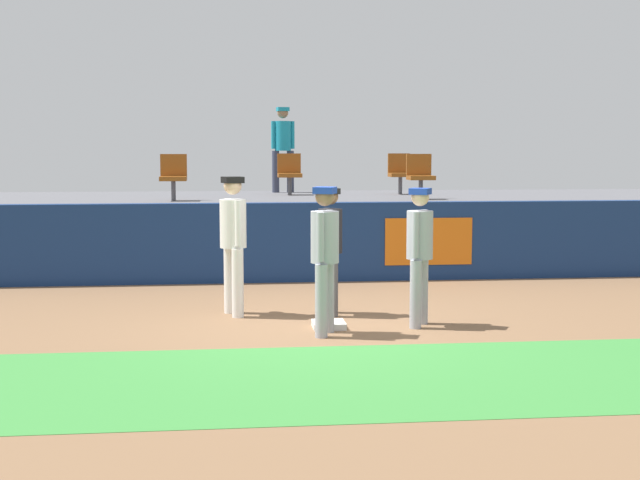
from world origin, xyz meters
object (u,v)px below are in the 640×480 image
Objects in this scene: seat_front_left at (173,174)px; spectator_hooded at (283,143)px; seat_back_right at (400,171)px; first_base at (329,325)px; player_umpire at (330,242)px; seat_front_right at (420,174)px; player_fielder_home at (233,236)px; player_coach_visitor at (325,250)px; player_runner_visitor at (420,247)px; seat_back_center at (289,172)px.

spectator_hooded reaches higher than seat_front_left.
first_base is at bearing -108.10° from seat_back_right.
seat_front_right reaches higher than player_umpire.
seat_front_left and seat_front_right have the same top height.
player_fielder_home is 1.02× the size of spectator_hooded.
spectator_hooded is (0.07, 8.53, 1.32)m from player_coach_visitor.
seat_front_right is 0.46× the size of spectator_hooded.
seat_back_right is 2.62m from spectator_hooded.
player_fielder_home is (-1.17, 0.99, 1.03)m from first_base.
player_coach_visitor is at bearing -113.15° from seat_front_right.
player_umpire is at bearing 82.02° from first_base.
seat_front_right is (1.20, 5.32, 0.76)m from player_runner_visitor.
seat_back_center is at bearing 85.29° from spectator_hooded.
seat_front_left reaches higher than first_base.
seat_back_center is (0.04, 7.12, 1.73)m from first_base.
player_fielder_home is 1.75m from player_coach_visitor.
player_fielder_home is 7.35m from spectator_hooded.
seat_front_right reaches higher than first_base.
spectator_hooded reaches higher than seat_front_right.
player_runner_visitor is 6.33m from seat_front_left.
seat_front_left is at bearing -141.14° from seat_back_center.
spectator_hooded is at bearing 90.15° from first_base.
player_coach_visitor reaches higher than first_base.
seat_front_left is at bearing 180.00° from seat_front_right.
player_fielder_home reaches higher than player_runner_visitor.
seat_back_center is (0.14, 7.51, 0.74)m from player_coach_visitor.
seat_back_center is 0.46× the size of spectator_hooded.
player_umpire is at bearing 82.86° from spectator_hooded.
player_runner_visitor is 0.96× the size of spectator_hooded.
spectator_hooded is at bearing 52.41° from seat_front_left.
seat_front_left is at bearing -138.33° from player_coach_visitor.
player_runner_visitor is at bearing -81.21° from seat_back_center.
player_umpire is at bearing -89.27° from seat_back_center.
seat_front_left reaches higher than player_coach_visitor.
player_umpire is (1.29, -0.12, -0.09)m from player_fielder_home.
seat_back_center is 1.00× the size of seat_front_right.
seat_back_center is at bearing 150.58° from player_fielder_home.
spectator_hooded is at bearing 130.03° from seat_front_right.
seat_front_left is 0.46× the size of spectator_hooded.
seat_front_left is at bearing -158.28° from seat_back_right.
player_coach_visitor is 6.13m from seat_front_left.
seat_back_right reaches higher than first_base.
seat_back_center is (2.23, 1.80, 0.00)m from seat_front_left.
player_umpire is 5.08m from seat_front_left.
seat_back_right reaches higher than player_coach_visitor.
player_runner_visitor is at bearing 128.71° from player_coach_visitor.
player_umpire is at bearing 66.48° from player_fielder_home.
seat_back_center is 1.00× the size of seat_back_right.
spectator_hooded is (-2.35, 1.02, 0.58)m from seat_back_right.
seat_front_left is (-2.19, 5.32, 1.73)m from first_base.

